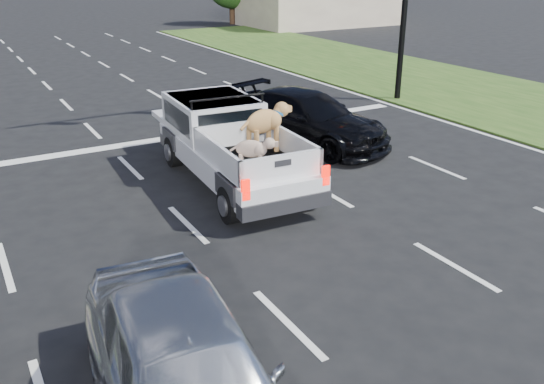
% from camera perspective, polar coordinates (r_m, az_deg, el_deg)
% --- Properties ---
extents(ground, '(160.00, 160.00, 0.00)m').
position_cam_1_polar(ground, '(9.81, 10.47, -9.74)').
color(ground, black).
rests_on(ground, ground).
extents(road_markings, '(17.75, 60.00, 0.01)m').
position_cam_1_polar(road_markings, '(14.86, -5.83, 1.94)').
color(road_markings, silver).
rests_on(road_markings, ground).
extents(building_right, '(12.00, 7.00, 3.60)m').
position_cam_1_polar(building_right, '(48.88, 4.86, 18.29)').
color(building_right, '#C4B696').
rests_on(building_right, ground).
extents(pickup_truck, '(2.41, 5.74, 2.11)m').
position_cam_1_polar(pickup_truck, '(13.97, -4.17, 4.93)').
color(pickup_truck, black).
rests_on(pickup_truck, ground).
extents(silver_sedan, '(2.36, 4.86, 1.60)m').
position_cam_1_polar(silver_sedan, '(6.79, -8.45, -17.73)').
color(silver_sedan, '#B5B9BD').
rests_on(silver_sedan, ground).
extents(black_coupe, '(3.60, 5.68, 1.53)m').
position_cam_1_polar(black_coupe, '(16.98, 3.41, 7.31)').
color(black_coupe, black).
rests_on(black_coupe, ground).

